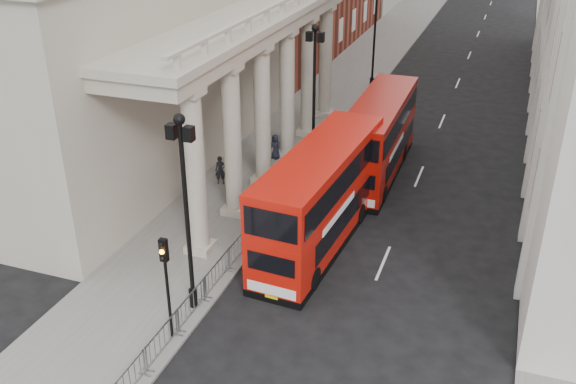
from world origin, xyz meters
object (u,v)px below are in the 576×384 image
(lamp_post_south, at_px, (186,202))
(pedestrian_c, at_px, (275,147))
(bus_near, at_px, (320,196))
(lamp_post_north, at_px, (375,29))
(bus_far, at_px, (379,136))
(traffic_light, at_px, (166,271))
(pedestrian_a, at_px, (220,170))
(pedestrian_b, at_px, (234,179))
(lamp_post_mid, at_px, (314,85))

(lamp_post_south, height_order, pedestrian_c, lamp_post_south)
(lamp_post_south, height_order, bus_near, lamp_post_south)
(lamp_post_south, distance_m, lamp_post_north, 32.00)
(lamp_post_south, distance_m, bus_far, 16.33)
(bus_near, height_order, pedestrian_c, bus_near)
(lamp_post_south, height_order, traffic_light, lamp_post_south)
(traffic_light, bearing_deg, pedestrian_a, 107.15)
(bus_near, distance_m, bus_far, 8.80)
(lamp_post_north, xyz_separation_m, pedestrian_a, (-3.90, -21.06, -3.97))
(pedestrian_a, xyz_separation_m, pedestrian_b, (1.29, -0.94, 0.11))
(pedestrian_a, bearing_deg, pedestrian_c, 50.80)
(lamp_post_north, relative_size, pedestrian_a, 5.06)
(lamp_post_mid, xyz_separation_m, lamp_post_north, (0.00, 16.00, 0.00))
(bus_far, relative_size, pedestrian_a, 6.43)
(lamp_post_south, height_order, lamp_post_north, same)
(bus_far, relative_size, pedestrian_c, 6.78)
(lamp_post_north, bearing_deg, pedestrian_c, -97.69)
(lamp_post_south, bearing_deg, pedestrian_c, 98.30)
(pedestrian_c, bearing_deg, pedestrian_a, -85.40)
(lamp_post_mid, distance_m, bus_far, 4.83)
(bus_near, bearing_deg, pedestrian_c, 126.61)
(pedestrian_b, bearing_deg, traffic_light, 103.72)
(lamp_post_north, bearing_deg, bus_near, -82.62)
(lamp_post_mid, height_order, pedestrian_a, lamp_post_mid)
(bus_far, xyz_separation_m, pedestrian_b, (-6.71, -5.60, -1.33))
(pedestrian_c, bearing_deg, bus_near, -32.20)
(bus_far, bearing_deg, pedestrian_c, -178.33)
(lamp_post_south, distance_m, pedestrian_b, 11.03)
(lamp_post_mid, relative_size, traffic_light, 1.93)
(lamp_post_mid, height_order, pedestrian_b, lamp_post_mid)
(lamp_post_mid, relative_size, pedestrian_a, 5.06)
(lamp_post_south, relative_size, pedestrian_c, 5.34)
(traffic_light, xyz_separation_m, pedestrian_a, (-4.00, 12.96, -2.16))
(traffic_light, relative_size, bus_far, 0.41)
(lamp_post_mid, distance_m, lamp_post_north, 16.00)
(lamp_post_north, height_order, pedestrian_b, lamp_post_north)
(lamp_post_mid, relative_size, pedestrian_c, 5.34)
(lamp_post_mid, xyz_separation_m, pedestrian_c, (-2.24, -0.61, -4.01))
(lamp_post_mid, height_order, lamp_post_north, same)
(pedestrian_b, xyz_separation_m, pedestrian_c, (0.36, 5.39, -0.15))
(pedestrian_b, bearing_deg, lamp_post_mid, -112.47)
(bus_far, bearing_deg, traffic_light, -103.07)
(traffic_light, bearing_deg, lamp_post_north, 90.17)
(bus_far, height_order, pedestrian_a, bus_far)
(lamp_post_north, relative_size, pedestrian_c, 5.34)
(lamp_post_south, xyz_separation_m, lamp_post_north, (0.00, 32.00, 0.00))
(lamp_post_north, distance_m, traffic_light, 34.07)
(traffic_light, relative_size, pedestrian_b, 2.31)
(lamp_post_north, height_order, bus_near, lamp_post_north)
(bus_near, distance_m, pedestrian_a, 8.39)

